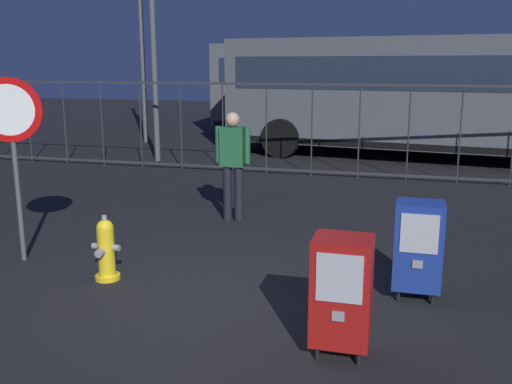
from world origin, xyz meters
The scene contains 9 objects.
ground_plane centered at (0.00, 0.00, 0.00)m, with size 60.00×60.00×0.00m, color black.
fire_hydrant centered at (-1.19, 0.30, 0.35)m, with size 0.33×0.32×0.75m.
newspaper_box_primary centered at (1.54, -0.72, 0.57)m, with size 0.48×0.42×1.02m.
newspaper_box_secondary centered at (2.16, 0.67, 0.57)m, with size 0.48×0.42×1.02m.
stop_sign centered at (-2.52, 0.60, 1.60)m, with size 0.71×0.31×2.23m.
pedestrian centered at (-0.56, 3.04, 0.95)m, with size 0.55×0.22×1.67m.
fence_barrier centered at (0.00, 6.90, 1.02)m, with size 18.03×0.04×2.00m.
bus_near centered at (2.63, 9.90, 1.71)m, with size 10.73×3.79×3.00m.
bus_far centered at (0.86, 14.07, 1.71)m, with size 10.57×3.01×3.00m.
Camera 1 is at (1.99, -5.10, 2.38)m, focal length 39.85 mm.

